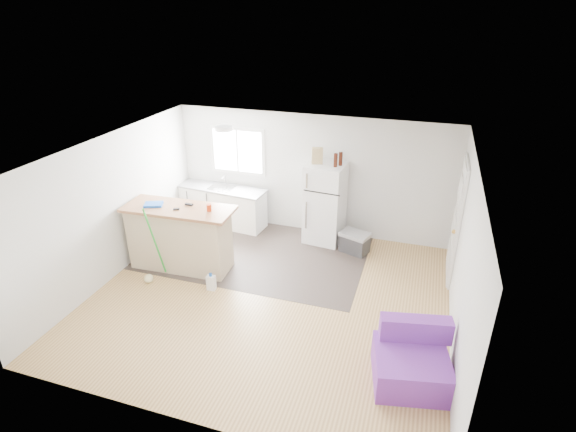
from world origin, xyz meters
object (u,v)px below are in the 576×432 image
object	(u,v)px
cardboard_box	(317,156)
bottle_right	(341,159)
cooler	(355,242)
mop	(150,270)
blue_tray	(154,204)
cleaner_jug	(211,282)
kitchen_cabinets	(223,205)
peninsula	(180,237)
bottle_left	(336,160)
purple_seat	(411,362)
refrigerator	(325,203)
red_cup	(209,208)

from	to	relation	value
cardboard_box	bottle_right	world-z (taller)	cardboard_box
cooler	bottle_right	distance (m)	1.58
mop	blue_tray	size ratio (longest dim) A/B	4.68
cleaner_jug	mop	distance (m)	1.08
kitchen_cabinets	cooler	distance (m)	2.88
peninsula	bottle_right	distance (m)	3.18
cleaner_jug	blue_tray	distance (m)	1.67
cooler	bottle_left	xyz separation A→B (m)	(-0.48, 0.20, 1.50)
purple_seat	bottle_left	size ratio (longest dim) A/B	4.15
peninsula	bottle_right	xyz separation A→B (m)	(2.41, 1.75, 1.12)
kitchen_cabinets	cooler	size ratio (longest dim) A/B	3.10
cleaner_jug	cardboard_box	world-z (taller)	cardboard_box
refrigerator	cleaner_jug	size ratio (longest dim) A/B	5.14
refrigerator	mop	bearing A→B (deg)	-130.39
cooler	cardboard_box	bearing A→B (deg)	-178.90
kitchen_cabinets	cleaner_jug	xyz separation A→B (m)	(0.84, -2.29, -0.29)
bottle_left	bottle_right	size ratio (longest dim) A/B	1.00
refrigerator	bottle_right	world-z (taller)	bottle_right
bottle_right	bottle_left	bearing A→B (deg)	-123.15
refrigerator	red_cup	xyz separation A→B (m)	(-1.57, -1.70, 0.43)
cooler	blue_tray	bearing A→B (deg)	-135.97
refrigerator	cooler	xyz separation A→B (m)	(0.66, -0.29, -0.59)
red_cup	cardboard_box	world-z (taller)	cardboard_box
cardboard_box	cleaner_jug	bearing A→B (deg)	-117.91
purple_seat	mop	size ratio (longest dim) A/B	0.74
cleaner_jug	bottle_right	xyz separation A→B (m)	(1.60, 2.25, 1.57)
cleaner_jug	red_cup	bearing A→B (deg)	108.20
red_cup	cardboard_box	bearing A→B (deg)	50.45
mop	cooler	bearing A→B (deg)	35.96
red_cup	blue_tray	bearing A→B (deg)	-175.35
cooler	cleaner_jug	xyz separation A→B (m)	(-2.01, -1.94, -0.07)
red_cup	cardboard_box	xyz separation A→B (m)	(1.39, 1.68, 0.51)
refrigerator	red_cup	world-z (taller)	refrigerator
kitchen_cabinets	peninsula	world-z (taller)	peninsula
purple_seat	bottle_left	xyz separation A→B (m)	(-1.70, 3.13, 1.44)
blue_tray	bottle_right	world-z (taller)	bottle_right
mop	bottle_right	distance (m)	3.85
red_cup	blue_tray	distance (m)	1.01
kitchen_cabinets	red_cup	bearing A→B (deg)	-64.95
red_cup	blue_tray	size ratio (longest dim) A/B	0.40
kitchen_cabinets	bottle_right	size ratio (longest dim) A/B	7.59
blue_tray	refrigerator	bearing A→B (deg)	34.75
red_cup	bottle_right	xyz separation A→B (m)	(1.82, 1.71, 0.49)
refrigerator	red_cup	size ratio (longest dim) A/B	13.15
refrigerator	purple_seat	size ratio (longest dim) A/B	1.52
peninsula	mop	bearing A→B (deg)	-116.36
peninsula	mop	xyz separation A→B (m)	(-0.27, -0.59, -0.36)
purple_seat	bottle_left	world-z (taller)	bottle_left
cleaner_jug	mop	size ratio (longest dim) A/B	0.22
refrigerator	cooler	world-z (taller)	refrigerator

